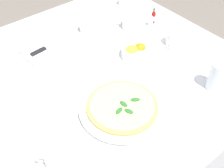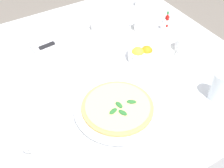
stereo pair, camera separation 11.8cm
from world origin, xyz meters
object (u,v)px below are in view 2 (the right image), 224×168
(pizza_plate, at_px, (118,109))
(pepper_shaker, at_px, (163,24))
(salt_shaker, at_px, (170,19))
(coffee_cup_right_edge, at_px, (142,26))
(coffee_cup_back_corner, at_px, (183,45))
(citrus_bowl, at_px, (144,54))
(dinner_knife, at_px, (57,42))
(napkin_folded, at_px, (56,45))
(water_glass_far_right, at_px, (219,88))
(pizza, at_px, (118,107))
(hot_sauce_bottle, at_px, (167,20))
(coffee_cup_center_back, at_px, (43,152))
(coffee_cup_far_left, at_px, (99,26))

(pizza_plate, xyz_separation_m, pepper_shaker, (0.49, 0.35, 0.01))
(salt_shaker, bearing_deg, coffee_cup_right_edge, 172.78)
(coffee_cup_back_corner, distance_m, citrus_bowl, 0.19)
(coffee_cup_right_edge, bearing_deg, coffee_cup_back_corner, -73.56)
(dinner_knife, height_order, pepper_shaker, pepper_shaker)
(napkin_folded, bearing_deg, water_glass_far_right, -59.18)
(pizza, bearing_deg, coffee_cup_right_edge, 45.69)
(pizza, relative_size, coffee_cup_back_corner, 2.04)
(salt_shaker, bearing_deg, hot_sauce_bottle, -160.35)
(coffee_cup_back_corner, bearing_deg, hot_sauce_bottle, 72.22)
(water_glass_far_right, bearing_deg, coffee_cup_center_back, 172.23)
(pizza, xyz_separation_m, coffee_cup_center_back, (-0.31, -0.05, 0.00))
(coffee_cup_right_edge, relative_size, napkin_folded, 0.58)
(water_glass_far_right, relative_size, dinner_knife, 0.62)
(coffee_cup_center_back, xyz_separation_m, pepper_shaker, (0.79, 0.40, -0.00))
(dinner_knife, bearing_deg, citrus_bowl, -49.43)
(coffee_cup_right_edge, height_order, dinner_knife, coffee_cup_right_edge)
(coffee_cup_right_edge, xyz_separation_m, water_glass_far_right, (-0.02, -0.53, 0.02))
(water_glass_far_right, height_order, dinner_knife, water_glass_far_right)
(water_glass_far_right, bearing_deg, citrus_bowl, 106.68)
(pizza_plate, bearing_deg, salt_shaker, 34.30)
(coffee_cup_center_back, xyz_separation_m, water_glass_far_right, (0.67, -0.09, 0.02))
(coffee_cup_back_corner, relative_size, pepper_shaker, 2.31)
(dinner_knife, bearing_deg, water_glass_far_right, -62.82)
(coffee_cup_back_corner, relative_size, napkin_folded, 0.58)
(citrus_bowl, bearing_deg, pizza, -142.29)
(coffee_cup_right_edge, bearing_deg, salt_shaker, -7.22)
(dinner_knife, relative_size, pepper_shaker, 3.48)
(citrus_bowl, bearing_deg, coffee_cup_far_left, 101.23)
(napkin_folded, bearing_deg, coffee_cup_center_back, -118.57)
(dinner_knife, xyz_separation_m, hot_sauce_bottle, (0.54, -0.13, 0.01))
(pizza_plate, bearing_deg, coffee_cup_far_left, 68.02)
(coffee_cup_right_edge, relative_size, water_glass_far_right, 1.07)
(pizza_plate, xyz_separation_m, hot_sauce_bottle, (0.51, 0.36, 0.02))
(coffee_cup_right_edge, relative_size, pepper_shaker, 2.31)
(pizza_plate, height_order, pepper_shaker, pepper_shaker)
(citrus_bowl, distance_m, pepper_shaker, 0.27)
(pizza_plate, bearing_deg, dinner_knife, 93.52)
(napkin_folded, relative_size, citrus_bowl, 1.49)
(pizza_plate, height_order, salt_shaker, salt_shaker)
(dinner_knife, distance_m, citrus_bowl, 0.41)
(coffee_cup_far_left, relative_size, water_glass_far_right, 1.09)
(dinner_knife, bearing_deg, pepper_shaker, -19.99)
(pepper_shaker, bearing_deg, napkin_folded, 165.11)
(coffee_cup_center_back, distance_m, salt_shaker, 0.94)
(pepper_shaker, bearing_deg, citrus_bowl, -146.62)
(coffee_cup_far_left, bearing_deg, water_glass_far_right, -75.84)
(dinner_knife, xyz_separation_m, citrus_bowl, (0.29, -0.29, 0.00))
(coffee_cup_center_back, bearing_deg, citrus_bowl, 23.63)
(pizza_plate, height_order, coffee_cup_center_back, coffee_cup_center_back)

